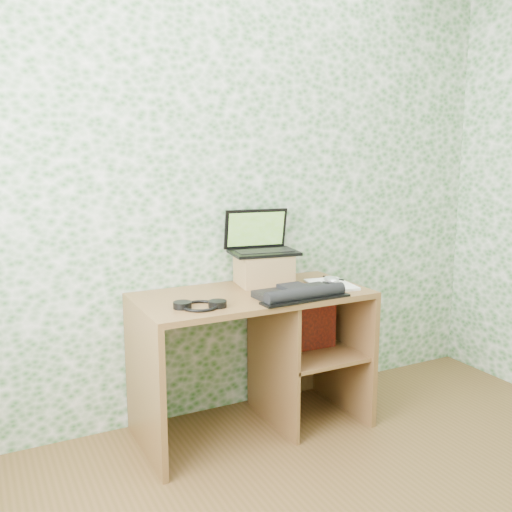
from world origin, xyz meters
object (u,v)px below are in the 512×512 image
laptop (261,243)px  keyboard (299,293)px  desk (263,339)px  riser (264,269)px  notepad (331,285)px

laptop → keyboard: bearing=-78.2°
desk → riser: 0.38m
desk → keyboard: bearing=-67.4°
desk → notepad: (0.38, -0.09, 0.28)m
desk → laptop: bearing=66.5°
keyboard → notepad: bearing=22.9°
desk → riser: bearing=60.0°
laptop → notepad: size_ratio=1.34×
laptop → keyboard: size_ratio=0.81×
laptop → notepad: bearing=-30.0°
laptop → notepad: laptop is taller
desk → notepad: bearing=-13.2°
keyboard → notepad: (0.28, 0.13, -0.02)m
riser → notepad: (0.31, -0.20, -0.08)m
desk → notepad: 0.47m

